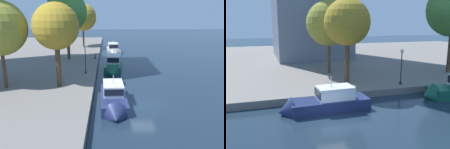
% 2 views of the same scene
% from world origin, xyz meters
% --- Properties ---
extents(ground_plane, '(220.00, 220.00, 0.00)m').
position_xyz_m(ground_plane, '(0.00, 0.00, 0.00)').
color(ground_plane, '#192838').
extents(dock_promenade, '(120.00, 55.00, 0.77)m').
position_xyz_m(dock_promenade, '(0.00, 33.10, 0.38)').
color(dock_promenade, slate).
rests_on(dock_promenade, ground_plane).
extents(motor_yacht_2, '(8.45, 2.88, 4.13)m').
position_xyz_m(motor_yacht_2, '(-0.10, 3.25, 0.60)').
color(motor_yacht_2, navy).
rests_on(motor_yacht_2, ground_plane).
extents(lamp_post, '(0.43, 0.43, 4.22)m').
position_xyz_m(lamp_post, '(10.47, 7.15, 3.52)').
color(lamp_post, black).
rests_on(lamp_post, dock_promenade).
extents(tree_1, '(5.52, 5.52, 10.07)m').
position_xyz_m(tree_1, '(4.58, 9.85, 8.21)').
color(tree_1, '#4C3823').
rests_on(tree_1, dock_promenade).
extents(tree_4, '(6.48, 6.38, 10.33)m').
position_xyz_m(tree_4, '(4.26, 16.43, 8.00)').
color(tree_4, '#4C3823').
rests_on(tree_4, dock_promenade).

